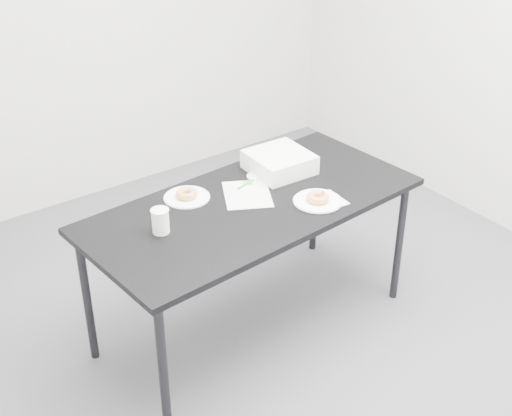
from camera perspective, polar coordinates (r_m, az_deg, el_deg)
floor at (r=3.94m, az=0.28°, el=-10.06°), size 4.00×4.00×0.00m
wall_back at (r=4.91m, az=-14.19°, el=15.27°), size 4.00×0.02×2.70m
table at (r=3.58m, az=-0.31°, el=-0.35°), size 1.77×0.93×0.78m
scorecard at (r=3.62m, az=-0.70°, el=1.11°), size 0.34×0.37×0.00m
logo_patch at (r=3.73m, az=-0.65°, el=2.04°), size 0.06×0.06×0.00m
pen at (r=3.71m, az=-0.78°, el=1.94°), size 0.13×0.04×0.01m
napkin at (r=3.58m, az=5.63°, el=0.57°), size 0.18×0.18×0.00m
plate_near at (r=3.56m, az=4.95°, el=0.55°), size 0.25×0.25×0.01m
donut_near at (r=3.55m, az=4.97°, el=0.87°), size 0.14×0.14×0.04m
plate_far at (r=3.61m, az=-5.56°, el=0.86°), size 0.23×0.23×0.01m
donut_far at (r=3.60m, az=-5.57°, el=1.15°), size 0.15×0.15×0.04m
coffee_cup at (r=3.31m, az=-7.65°, el=-1.03°), size 0.08×0.08×0.12m
cup_lid at (r=3.78m, az=-0.08°, el=2.54°), size 0.09×0.09×0.01m
bakery_box at (r=3.84m, az=1.89°, el=3.69°), size 0.32×0.32×0.10m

